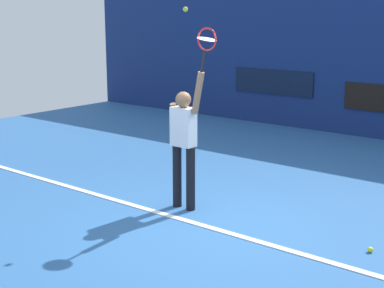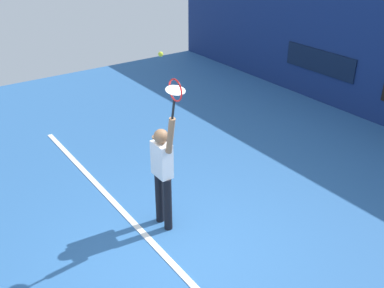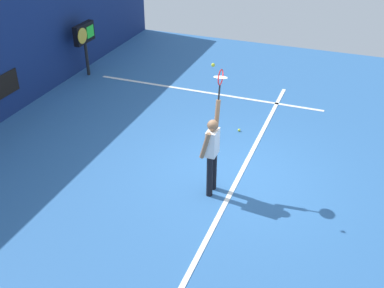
% 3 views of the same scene
% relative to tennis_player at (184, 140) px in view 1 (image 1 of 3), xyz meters
% --- Properties ---
extents(ground_plane, '(18.00, 18.00, 0.00)m').
position_rel_tennis_player_xyz_m(ground_plane, '(0.72, -0.23, -1.01)').
color(ground_plane, '#2D609E').
extents(sponsor_banner_portside, '(2.20, 0.03, 0.60)m').
position_rel_tennis_player_xyz_m(sponsor_banner_portside, '(-2.28, 6.19, 0.06)').
color(sponsor_banner_portside, '#0C1933').
extents(court_baseline, '(10.00, 0.10, 0.01)m').
position_rel_tennis_player_xyz_m(court_baseline, '(0.72, -0.40, -1.00)').
color(court_baseline, white).
rests_on(court_baseline, ground_plane).
extents(tennis_player, '(0.61, 0.31, 1.99)m').
position_rel_tennis_player_xyz_m(tennis_player, '(0.00, 0.00, 0.00)').
color(tennis_player, black).
rests_on(tennis_player, ground_plane).
extents(tennis_racket, '(0.37, 0.27, 0.62)m').
position_rel_tennis_player_xyz_m(tennis_racket, '(0.39, -0.00, 1.37)').
color(tennis_racket, black).
extents(tennis_ball, '(0.07, 0.07, 0.07)m').
position_rel_tennis_player_xyz_m(tennis_ball, '(0.01, 0.03, 1.79)').
color(tennis_ball, '#CCE033').
extents(spare_ball, '(0.07, 0.07, 0.07)m').
position_rel_tennis_player_xyz_m(spare_ball, '(2.71, 0.17, -0.98)').
color(spare_ball, '#CCE033').
rests_on(spare_ball, ground_plane).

